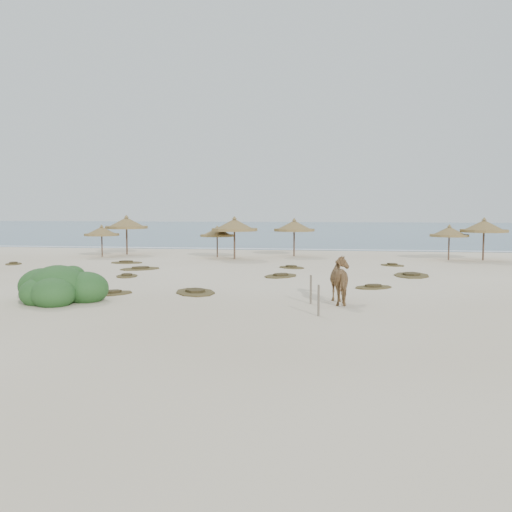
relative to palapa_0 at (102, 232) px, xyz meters
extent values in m
plane|color=beige|center=(11.14, -16.11, -1.91)|extent=(160.00, 160.00, 0.00)
cube|color=navy|center=(11.14, 58.89, -1.91)|extent=(200.00, 100.00, 0.01)
cube|color=white|center=(11.14, 9.89, -1.91)|extent=(70.00, 0.60, 0.01)
cylinder|color=#4F3628|center=(0.00, 0.00, -0.99)|extent=(0.11, 0.11, 1.84)
cylinder|color=olive|center=(0.00, 0.00, -0.23)|extent=(3.44, 3.44, 0.16)
cone|color=olive|center=(0.00, 0.00, 0.06)|extent=(3.33, 3.33, 0.66)
cone|color=olive|center=(0.00, 0.00, 0.46)|extent=(0.32, 0.32, 0.19)
cylinder|color=#4F3628|center=(1.06, 2.36, -0.73)|extent=(0.14, 0.14, 2.37)
cylinder|color=olive|center=(1.06, 2.36, 0.26)|extent=(3.64, 3.64, 0.20)
cone|color=olive|center=(1.06, 2.36, 0.63)|extent=(3.52, 3.52, 0.85)
cone|color=olive|center=(1.06, 2.36, 1.14)|extent=(0.41, 0.41, 0.25)
cylinder|color=#4F3628|center=(10.32, -0.35, -0.74)|extent=(0.13, 0.13, 2.34)
cylinder|color=olive|center=(10.32, -0.35, 0.22)|extent=(4.21, 4.21, 0.20)
cone|color=olive|center=(10.32, -0.35, 0.59)|extent=(4.07, 4.07, 0.83)
cone|color=olive|center=(10.32, -0.35, 1.09)|extent=(0.40, 0.40, 0.24)
cylinder|color=#4F3628|center=(8.74, 1.01, -1.02)|extent=(0.10, 0.10, 1.79)
cylinder|color=olive|center=(8.74, 1.01, -0.28)|extent=(2.59, 2.59, 0.15)
cone|color=olive|center=(8.74, 1.01, 0.00)|extent=(2.50, 2.50, 0.64)
cone|color=olive|center=(8.74, 1.01, 0.39)|extent=(0.31, 0.31, 0.19)
cylinder|color=#4F3628|center=(14.39, 2.78, -0.81)|extent=(0.13, 0.13, 2.20)
cylinder|color=olive|center=(14.39, 2.78, 0.10)|extent=(3.89, 3.89, 0.19)
cone|color=olive|center=(14.39, 2.78, 0.45)|extent=(3.76, 3.76, 0.79)
cone|color=olive|center=(14.39, 2.78, 0.92)|extent=(0.38, 0.38, 0.23)
cylinder|color=#4F3628|center=(25.58, 1.15, -0.96)|extent=(0.11, 0.11, 1.92)
cylinder|color=olive|center=(25.58, 1.15, -0.16)|extent=(3.15, 3.15, 0.16)
cone|color=olive|center=(25.58, 1.15, 0.14)|extent=(3.05, 3.05, 0.68)
cone|color=olive|center=(25.58, 1.15, 0.55)|extent=(0.33, 0.33, 0.20)
cylinder|color=#4F3628|center=(27.95, 1.25, -0.77)|extent=(0.13, 0.13, 2.29)
cylinder|color=olive|center=(27.95, 1.25, 0.18)|extent=(3.71, 3.71, 0.20)
cone|color=olive|center=(27.95, 1.25, 0.54)|extent=(3.59, 3.59, 0.82)
cone|color=olive|center=(27.95, 1.25, 1.03)|extent=(0.39, 0.39, 0.24)
imported|color=olive|center=(18.13, -18.76, -1.01)|extent=(1.47, 2.31, 1.81)
cylinder|color=#6A614F|center=(17.29, -21.49, -1.37)|extent=(0.08, 0.08, 1.08)
cylinder|color=#6A614F|center=(16.89, -19.03, -1.35)|extent=(0.08, 0.08, 1.12)
ellipsoid|color=#2B5C27|center=(6.97, -20.04, -1.30)|extent=(2.24, 2.24, 1.68)
ellipsoid|color=#2B5C27|center=(7.98, -19.70, -1.41)|extent=(1.79, 1.79, 1.35)
ellipsoid|color=#2B5C27|center=(6.07, -19.59, -1.35)|extent=(1.91, 1.91, 1.43)
ellipsoid|color=#2B5C27|center=(7.20, -20.83, -1.46)|extent=(1.68, 1.68, 1.26)
ellipsoid|color=#2B5C27|center=(6.52, -20.60, -1.49)|extent=(1.57, 1.57, 1.18)
ellipsoid|color=#2B5C27|center=(7.65, -19.03, -1.52)|extent=(1.35, 1.35, 1.01)
ellipsoid|color=#2B5C27|center=(7.31, -19.48, -0.90)|extent=(1.01, 1.01, 0.76)
ellipsoid|color=#2B5C27|center=(6.64, -19.93, -0.85)|extent=(0.90, 0.90, 0.67)
camera|label=1|loc=(18.07, -40.93, 1.79)|focal=40.00mm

